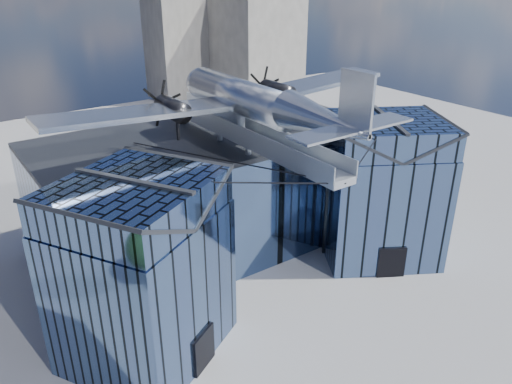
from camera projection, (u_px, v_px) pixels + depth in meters
ground_plane at (271, 285)px, 38.66m from camera, size 120.00×120.00×0.00m
museum at (229, 195)px, 40.69m from camera, size 32.88×24.50×17.60m
bg_towers at (73, 60)px, 72.83m from camera, size 77.00×24.50×26.00m
tree_plaza_e at (431, 188)px, 47.80m from camera, size 3.16×3.16×4.66m
tree_side_e at (437, 142)px, 59.17m from camera, size 3.77×3.77×5.19m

